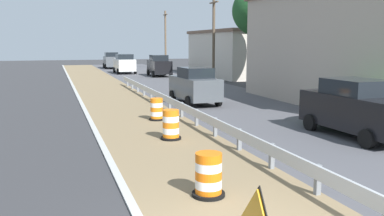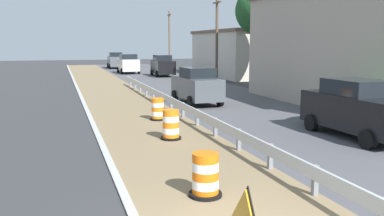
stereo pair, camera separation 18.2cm
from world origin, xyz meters
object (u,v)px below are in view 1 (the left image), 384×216
Objects in this scene: car_lead_far_lane at (195,86)px; car_mid_far_lane at (357,108)px; utility_pole_mid at (214,38)px; traffic_barrel_mid at (157,110)px; car_trailing_far_lane at (124,64)px; car_lead_near_lane at (111,60)px; car_trailing_near_lane at (159,66)px; utility_pole_far at (165,39)px; traffic_barrel_close at (171,126)px; traffic_barrel_nearest at (209,177)px.

car_mid_far_lane is at bearing -165.46° from car_lead_far_lane.
traffic_barrel_mid is at bearing -119.44° from utility_pole_mid.
car_trailing_far_lane reaches higher than traffic_barrel_mid.
utility_pole_mid is at bearing -164.29° from car_lead_near_lane.
car_trailing_near_lane reaches higher than car_trailing_far_lane.
car_lead_near_lane is 0.56× the size of utility_pole_far.
car_trailing_near_lane is 5.72m from car_trailing_far_lane.
car_trailing_near_lane is at bearing 75.65° from traffic_barrel_mid.
car_mid_far_lane reaches higher than traffic_barrel_close.
utility_pole_far is at bearing -14.16° from car_lead_far_lane.
traffic_barrel_close is at bearing -104.72° from utility_pole_far.
traffic_barrel_mid is at bearing -12.61° from car_trailing_near_lane.
traffic_barrel_close is at bearing -106.80° from car_mid_far_lane.
utility_pole_mid is at bearing -157.11° from car_trailing_far_lane.
car_lead_near_lane is 1.02× the size of car_trailing_near_lane.
traffic_barrel_nearest is at bearing -96.72° from traffic_barrel_mid.
car_trailing_near_lane is 19.70m from car_lead_far_lane.
car_trailing_far_lane reaches higher than traffic_barrel_close.
car_lead_far_lane is at bearing 179.41° from car_trailing_far_lane.
car_mid_far_lane is at bearing 1.86° from car_trailing_near_lane.
utility_pole_far reaches higher than traffic_barrel_mid.
car_trailing_far_lane is at bearing -177.55° from car_lead_near_lane.
car_trailing_near_lane is at bearing -167.40° from car_lead_near_lane.
traffic_barrel_close is 32.71m from car_trailing_far_lane.
traffic_barrel_mid is 0.21× the size of car_mid_far_lane.
utility_pole_far is at bearing 74.39° from traffic_barrel_mid.
utility_pole_far is (10.25, 39.02, 3.41)m from traffic_barrel_close.
utility_pole_far is (6.51, 6.53, 2.82)m from car_trailing_far_lane.
traffic_barrel_nearest is 47.95m from car_lead_near_lane.
car_trailing_far_lane is (0.12, 24.53, 0.05)m from car_lead_far_lane.
car_trailing_near_lane reaches higher than car_mid_far_lane.
traffic_barrel_nearest is at bearing -103.79° from utility_pole_far.
car_lead_near_lane reaches higher than traffic_barrel_nearest.
car_lead_far_lane reaches higher than traffic_barrel_close.
car_mid_far_lane is at bearing -175.67° from car_trailing_far_lane.
car_lead_near_lane reaches higher than traffic_barrel_mid.
traffic_barrel_close is at bearing 173.12° from car_trailing_far_lane.
utility_pole_far reaches higher than traffic_barrel_close.
car_trailing_far_lane reaches higher than car_lead_near_lane.
car_lead_far_lane is 0.58× the size of utility_pole_mid.
traffic_barrel_mid is 18.41m from utility_pole_mid.
traffic_barrel_close is at bearing -96.10° from traffic_barrel_mid.
traffic_barrel_close is at bearing 82.87° from traffic_barrel_nearest.
utility_pole_far reaches higher than car_trailing_far_lane.
traffic_barrel_nearest is 0.24× the size of car_lead_near_lane.
traffic_barrel_nearest is 0.24× the size of car_trailing_far_lane.
car_trailing_far_lane is (3.74, 32.49, 0.59)m from traffic_barrel_close.
utility_pole_mid is at bearing 68.29° from traffic_barrel_nearest.
car_trailing_near_lane is (2.87, -14.71, 0.01)m from car_lead_near_lane.
traffic_barrel_close is at bearing 153.42° from car_lead_far_lane.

